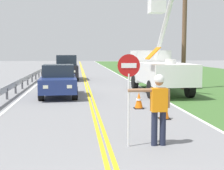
% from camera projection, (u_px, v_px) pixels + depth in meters
% --- Properties ---
extents(centerline_yellow_left, '(0.11, 110.00, 0.01)m').
position_uv_depth(centerline_yellow_left, '(85.00, 85.00, 23.14)').
color(centerline_yellow_left, yellow).
rests_on(centerline_yellow_left, ground).
extents(centerline_yellow_right, '(0.11, 110.00, 0.01)m').
position_uv_depth(centerline_yellow_right, '(88.00, 85.00, 23.16)').
color(centerline_yellow_right, yellow).
rests_on(centerline_yellow_right, ground).
extents(edge_line_right, '(0.12, 110.00, 0.01)m').
position_uv_depth(edge_line_right, '(136.00, 84.00, 23.54)').
color(edge_line_right, silver).
rests_on(edge_line_right, ground).
extents(edge_line_left, '(0.12, 110.00, 0.01)m').
position_uv_depth(edge_line_left, '(36.00, 85.00, 22.76)').
color(edge_line_left, silver).
rests_on(edge_line_left, ground).
extents(flagger_worker, '(1.09, 0.25, 1.83)m').
position_uv_depth(flagger_worker, '(158.00, 105.00, 8.09)').
color(flagger_worker, '#1E2338').
rests_on(flagger_worker, ground).
extents(stop_sign_paddle, '(0.56, 0.04, 2.33)m').
position_uv_depth(stop_sign_paddle, '(129.00, 79.00, 7.93)').
color(stop_sign_paddle, silver).
rests_on(stop_sign_paddle, ground).
extents(utility_bucket_truck, '(2.67, 6.85, 5.47)m').
position_uv_depth(utility_bucket_truck, '(158.00, 68.00, 18.96)').
color(utility_bucket_truck, white).
rests_on(utility_bucket_truck, ground).
extents(oncoming_sedan_nearest, '(2.03, 4.16, 1.70)m').
position_uv_depth(oncoming_sedan_nearest, '(58.00, 81.00, 17.02)').
color(oncoming_sedan_nearest, navy).
rests_on(oncoming_sedan_nearest, ground).
extents(oncoming_suv_second, '(2.06, 4.67, 2.10)m').
position_uv_depth(oncoming_suv_second, '(66.00, 67.00, 27.14)').
color(oncoming_suv_second, black).
rests_on(oncoming_suv_second, ground).
extents(utility_pole_near, '(1.80, 0.28, 7.67)m').
position_uv_depth(utility_pole_near, '(184.00, 25.00, 19.98)').
color(utility_pole_near, brown).
rests_on(utility_pole_near, ground).
extents(traffic_cone_lead, '(0.40, 0.40, 0.70)m').
position_uv_depth(traffic_cone_lead, '(164.00, 110.00, 11.37)').
color(traffic_cone_lead, orange).
rests_on(traffic_cone_lead, ground).
extents(traffic_cone_mid, '(0.40, 0.40, 0.70)m').
position_uv_depth(traffic_cone_mid, '(139.00, 101.00, 13.46)').
color(traffic_cone_mid, orange).
rests_on(traffic_cone_mid, ground).
extents(guardrail_left_shoulder, '(0.10, 32.00, 0.71)m').
position_uv_depth(guardrail_left_shoulder, '(19.00, 83.00, 19.41)').
color(guardrail_left_shoulder, '#9EA0A3').
rests_on(guardrail_left_shoulder, ground).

